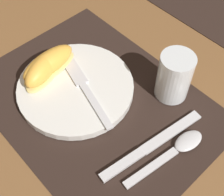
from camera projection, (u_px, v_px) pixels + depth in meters
name	position (u px, v px, depth m)	size (l,w,h in m)	color
ground_plane	(96.00, 103.00, 0.63)	(3.00, 3.00, 0.00)	brown
placemat	(96.00, 102.00, 0.63)	(0.48, 0.35, 0.00)	black
plate	(76.00, 88.00, 0.63)	(0.24, 0.24, 0.02)	white
juice_glass	(174.00, 78.00, 0.60)	(0.07, 0.07, 0.10)	silver
knife	(150.00, 146.00, 0.56)	(0.05, 0.23, 0.01)	silver
spoon	(179.00, 148.00, 0.56)	(0.05, 0.18, 0.01)	silver
fork	(84.00, 87.00, 0.62)	(0.19, 0.07, 0.00)	silver
citrus_wedge_0	(49.00, 64.00, 0.64)	(0.06, 0.13, 0.04)	#F4DB84
citrus_wedge_1	(42.00, 70.00, 0.63)	(0.08, 0.11, 0.04)	#F4DB84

